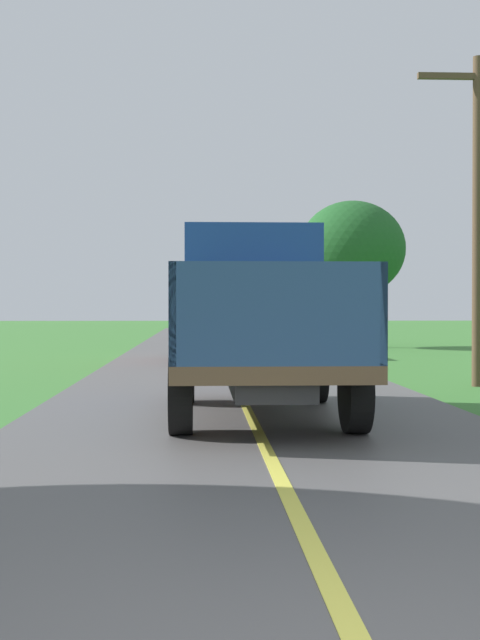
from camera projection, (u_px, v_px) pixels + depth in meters
banana_truck_near at (255, 317)px, 12.51m from camera, size 2.38×5.82×2.80m
banana_truck_far at (220, 311)px, 26.08m from camera, size 2.38×5.81×2.80m
utility_pole_roadside at (477, 205)px, 17.09m from camera, size 2.45×0.20×6.66m
roadside_tree_mid_right at (352, 249)px, 33.95m from camera, size 4.26×4.26×5.88m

